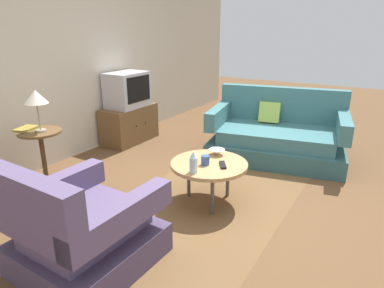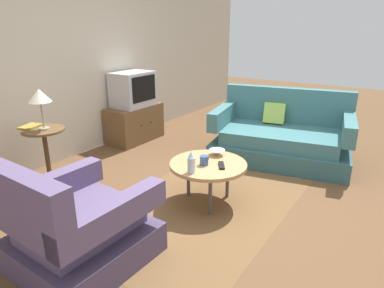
% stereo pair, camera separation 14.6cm
% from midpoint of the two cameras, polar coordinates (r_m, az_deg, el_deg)
% --- Properties ---
extents(ground_plane, '(16.00, 16.00, 0.00)m').
position_cam_midpoint_polar(ground_plane, '(3.59, 5.55, -9.11)').
color(ground_plane, brown).
extents(back_wall, '(9.00, 0.12, 2.70)m').
position_cam_midpoint_polar(back_wall, '(4.72, -20.45, 13.85)').
color(back_wall, '#BCB29E').
rests_on(back_wall, ground).
extents(area_rug, '(2.67, 1.52, 0.00)m').
position_cam_midpoint_polar(area_rug, '(3.52, 3.82, -9.63)').
color(area_rug, brown).
rests_on(area_rug, ground).
extents(armchair, '(0.95, 0.88, 0.87)m').
position_cam_midpoint_polar(armchair, '(2.67, -17.34, -13.57)').
color(armchair, '#4B3E5C').
rests_on(armchair, ground).
extents(couch, '(1.30, 1.87, 0.90)m').
position_cam_midpoint_polar(couch, '(4.68, 15.58, 1.01)').
color(couch, '#325C60').
rests_on(couch, ground).
extents(coffee_table, '(0.76, 0.76, 0.43)m').
position_cam_midpoint_polar(coffee_table, '(3.35, 3.98, -3.71)').
color(coffee_table, tan).
rests_on(coffee_table, ground).
extents(side_table, '(0.45, 0.45, 0.65)m').
position_cam_midpoint_polar(side_table, '(4.02, -22.40, -0.23)').
color(side_table, brown).
rests_on(side_table, ground).
extents(tv_stand, '(0.88, 0.46, 0.55)m').
position_cam_midpoint_polar(tv_stand, '(5.31, -8.76, 3.44)').
color(tv_stand, brown).
rests_on(tv_stand, ground).
extents(television, '(0.61, 0.44, 0.51)m').
position_cam_midpoint_polar(television, '(5.19, -9.03, 9.05)').
color(television, '#B7B7BC').
rests_on(television, tv_stand).
extents(table_lamp, '(0.23, 0.23, 0.44)m').
position_cam_midpoint_polar(table_lamp, '(3.87, -23.20, 7.29)').
color(table_lamp, '#9E937A').
rests_on(table_lamp, side_table).
extents(vase, '(0.07, 0.07, 0.21)m').
position_cam_midpoint_polar(vase, '(3.08, 1.25, -3.12)').
color(vase, silver).
rests_on(vase, coffee_table).
extents(mug, '(0.13, 0.08, 0.09)m').
position_cam_midpoint_polar(mug, '(3.28, 3.35, -2.75)').
color(mug, '#335184').
rests_on(mug, coffee_table).
extents(bowl, '(0.17, 0.17, 0.06)m').
position_cam_midpoint_polar(bowl, '(3.53, 5.37, -1.43)').
color(bowl, silver).
rests_on(bowl, coffee_table).
extents(tv_remote_dark, '(0.17, 0.14, 0.02)m').
position_cam_midpoint_polar(tv_remote_dark, '(3.27, 6.24, -3.60)').
color(tv_remote_dark, black).
rests_on(tv_remote_dark, coffee_table).
extents(book, '(0.26, 0.22, 0.02)m').
position_cam_midpoint_polar(book, '(4.08, -24.55, 2.67)').
color(book, olive).
rests_on(book, side_table).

